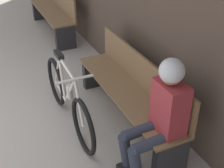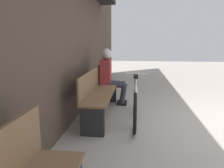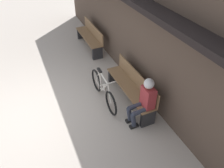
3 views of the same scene
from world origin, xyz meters
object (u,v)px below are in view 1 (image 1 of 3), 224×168
(park_bench_near, at_px, (130,92))
(bicycle, at_px, (68,99))
(park_bench_far, at_px, (54,12))
(person_seated, at_px, (161,111))

(park_bench_near, distance_m, bicycle, 0.74)
(bicycle, bearing_deg, park_bench_near, 68.23)
(park_bench_far, bearing_deg, person_seated, -1.52)
(park_bench_near, bearing_deg, park_bench_far, -179.97)
(bicycle, distance_m, park_bench_far, 2.99)
(bicycle, distance_m, person_seated, 1.25)
(person_seated, relative_size, park_bench_far, 0.67)
(park_bench_near, bearing_deg, person_seated, -7.79)
(park_bench_near, distance_m, park_bench_far, 3.18)
(bicycle, relative_size, person_seated, 1.33)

